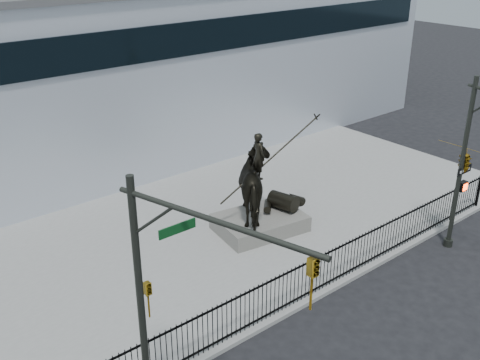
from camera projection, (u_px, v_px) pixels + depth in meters
ground at (336, 317)px, 18.62m from camera, size 120.00×120.00×0.00m
plaza at (210, 234)px, 23.52m from camera, size 30.00×12.00×0.15m
building at (67, 74)px, 30.88m from camera, size 44.00×14.00×9.00m
picket_fence at (310, 278)px, 19.13m from camera, size 22.10×0.10×1.50m
statue_plinth at (260, 223)px, 23.61m from camera, size 3.90×2.98×0.67m
equestrian_statue at (262, 185)px, 22.94m from camera, size 4.51×3.16×3.86m
traffic_signal_left at (168, 305)px, 12.61m from camera, size 1.52×4.84×7.00m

